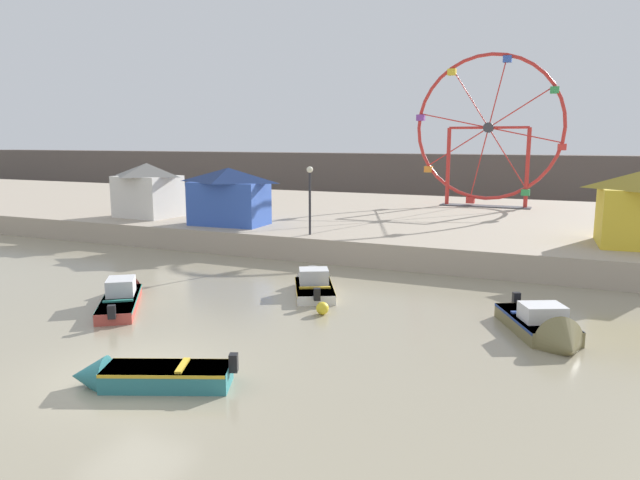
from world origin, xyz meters
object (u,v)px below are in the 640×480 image
(motorboat_teal_painted, at_px, (144,376))
(carnival_booth_white_ticket, at_px, (148,189))
(motorboat_olive_wood, at_px, (547,329))
(carnival_booth_yellow_awning, at_px, (640,207))
(ferris_wheel_red_frame, at_px, (488,131))
(motorboat_faded_red, at_px, (123,294))
(mooring_buoy_orange, at_px, (322,308))
(carnival_booth_blue_tent, at_px, (229,195))
(promenade_lamp_near, at_px, (310,189))
(motorboat_white_red_stripe, at_px, (313,283))

(motorboat_teal_painted, relative_size, carnival_booth_white_ticket, 0.98)
(motorboat_olive_wood, relative_size, carnival_booth_white_ticket, 1.06)
(motorboat_olive_wood, xyz_separation_m, carnival_booth_yellow_awning, (3.13, 11.34, 2.63))
(motorboat_teal_painted, relative_size, ferris_wheel_red_frame, 0.37)
(ferris_wheel_red_frame, bearing_deg, motorboat_faded_red, -108.95)
(motorboat_faded_red, bearing_deg, carnival_booth_white_ticket, 0.23)
(ferris_wheel_red_frame, xyz_separation_m, mooring_buoy_orange, (-1.72, -24.98, -6.28))
(motorboat_faded_red, height_order, mooring_buoy_orange, motorboat_faded_red)
(motorboat_teal_painted, bearing_deg, motorboat_olive_wood, -161.95)
(motorboat_olive_wood, relative_size, carnival_booth_blue_tent, 0.93)
(carnival_booth_white_ticket, relative_size, promenade_lamp_near, 1.19)
(motorboat_white_red_stripe, distance_m, carnival_booth_blue_tent, 11.30)
(promenade_lamp_near, bearing_deg, motorboat_white_red_stripe, -64.06)
(motorboat_teal_painted, distance_m, mooring_buoy_orange, 7.32)
(promenade_lamp_near, bearing_deg, carnival_booth_blue_tent, 166.38)
(motorboat_olive_wood, height_order, promenade_lamp_near, promenade_lamp_near)
(carnival_booth_blue_tent, xyz_separation_m, promenade_lamp_near, (5.59, -1.36, 0.62))
(promenade_lamp_near, xyz_separation_m, mooring_buoy_orange, (4.47, -8.67, -3.23))
(motorboat_olive_wood, bearing_deg, promenade_lamp_near, -151.70)
(motorboat_olive_wood, distance_m, carnival_booth_yellow_awning, 12.06)
(motorboat_faded_red, height_order, motorboat_teal_painted, motorboat_faded_red)
(motorboat_white_red_stripe, bearing_deg, motorboat_faded_red, 100.04)
(motorboat_white_red_stripe, distance_m, mooring_buoy_orange, 3.36)
(motorboat_olive_wood, distance_m, carnival_booth_white_ticket, 26.06)
(motorboat_white_red_stripe, xyz_separation_m, motorboat_teal_painted, (0.09, -10.06, 0.01))
(motorboat_teal_painted, distance_m, ferris_wheel_red_frame, 32.89)
(motorboat_white_red_stripe, xyz_separation_m, motorboat_olive_wood, (8.80, -2.50, 0.04))
(promenade_lamp_near, bearing_deg, mooring_buoy_orange, -62.71)
(motorboat_faded_red, xyz_separation_m, ferris_wheel_red_frame, (9.09, 26.47, 6.22))
(ferris_wheel_red_frame, xyz_separation_m, carnival_booth_blue_tent, (-11.78, -14.95, -3.67))
(motorboat_teal_painted, xyz_separation_m, promenade_lamp_near, (-2.89, 15.82, 3.18))
(motorboat_faded_red, bearing_deg, promenade_lamp_near, -52.01)
(carnival_booth_yellow_awning, bearing_deg, motorboat_teal_painted, -126.00)
(mooring_buoy_orange, bearing_deg, carnival_booth_blue_tent, 135.11)
(ferris_wheel_red_frame, xyz_separation_m, promenade_lamp_near, (-6.19, -16.31, -3.05))
(carnival_booth_white_ticket, distance_m, mooring_buoy_orange, 20.04)
(motorboat_white_red_stripe, relative_size, ferris_wheel_red_frame, 0.39)
(carnival_booth_blue_tent, height_order, carnival_booth_white_ticket, carnival_booth_white_ticket)
(carnival_booth_yellow_awning, bearing_deg, motorboat_white_red_stripe, -147.39)
(promenade_lamp_near, distance_m, mooring_buoy_orange, 10.28)
(carnival_booth_yellow_awning, height_order, mooring_buoy_orange, carnival_booth_yellow_awning)
(motorboat_olive_wood, relative_size, motorboat_teal_painted, 1.08)
(ferris_wheel_red_frame, bearing_deg, motorboat_teal_painted, -95.87)
(ferris_wheel_red_frame, xyz_separation_m, carnival_booth_yellow_awning, (8.55, -13.22, -3.57))
(carnival_booth_blue_tent, xyz_separation_m, carnival_booth_white_ticket, (-6.48, 0.96, 0.06))
(mooring_buoy_orange, bearing_deg, promenade_lamp_near, 117.29)
(motorboat_white_red_stripe, relative_size, carnival_booth_yellow_awning, 1.05)
(carnival_booth_white_ticket, xyz_separation_m, promenade_lamp_near, (12.07, -2.32, 0.56))
(motorboat_olive_wood, bearing_deg, carnival_booth_yellow_awning, 138.28)
(carnival_booth_white_ticket, height_order, promenade_lamp_near, promenade_lamp_near)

